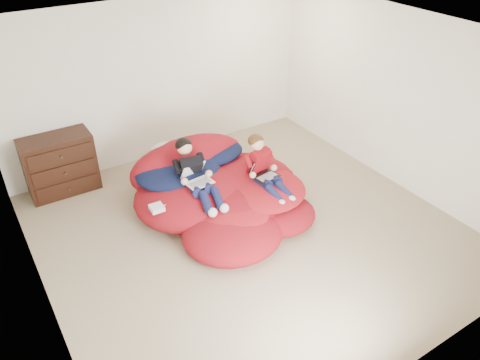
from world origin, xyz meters
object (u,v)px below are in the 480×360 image
object	(u,v)px
older_boy	(194,171)
dresser	(60,165)
laptop_white	(197,177)
beanbag_pile	(218,191)
younger_boy	(264,166)
laptop_black	(264,171)

from	to	relation	value
older_boy	dresser	bearing A→B (deg)	131.50
laptop_white	beanbag_pile	bearing A→B (deg)	6.48
dresser	beanbag_pile	size ratio (longest dim) A/B	0.40
younger_boy	laptop_black	world-z (taller)	younger_boy
beanbag_pile	laptop_black	world-z (taller)	beanbag_pile
beanbag_pile	laptop_black	xyz separation A→B (m)	(0.54, -0.30, 0.30)
beanbag_pile	laptop_white	distance (m)	0.50
older_boy	laptop_black	size ratio (longest dim) A/B	2.79
beanbag_pile	older_boy	size ratio (longest dim) A/B	2.28
dresser	laptop_white	size ratio (longest dim) A/B	2.55
laptop_white	younger_boy	bearing A→B (deg)	-16.71
laptop_white	older_boy	bearing A→B (deg)	90.00
older_boy	laptop_white	xyz separation A→B (m)	(-0.00, -0.06, -0.05)
dresser	laptop_black	size ratio (longest dim) A/B	2.56
dresser	laptop_black	xyz separation A→B (m)	(2.24, -1.87, 0.12)
older_boy	laptop_white	world-z (taller)	older_boy
older_boy	laptop_black	distance (m)	0.94
older_boy	laptop_white	distance (m)	0.08
dresser	laptop_white	bearing A→B (deg)	-49.61
beanbag_pile	laptop_black	bearing A→B (deg)	-29.28
laptop_black	laptop_white	bearing A→B (deg)	163.26
younger_boy	laptop_black	distance (m)	0.08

